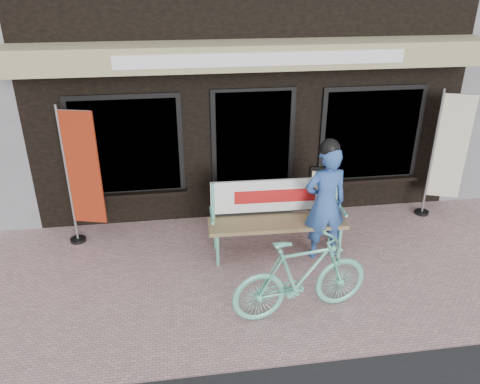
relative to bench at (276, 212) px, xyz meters
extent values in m
plane|color=#C29494|center=(-0.15, -0.82, -0.64)|extent=(70.00, 70.00, 0.00)
cube|color=black|center=(-0.15, 4.18, 1.16)|extent=(7.00, 6.00, 3.60)
cube|color=tan|center=(-0.15, 0.83, 2.11)|extent=(7.00, 0.80, 0.35)
cube|color=white|center=(-0.15, 0.42, 2.11)|extent=(4.00, 0.02, 0.18)
cube|color=black|center=(-0.15, 1.16, 0.46)|extent=(1.20, 0.06, 2.10)
cube|color=black|center=(-0.15, 1.15, 0.46)|extent=(1.35, 0.04, 2.20)
cube|color=black|center=(-2.15, 1.16, 0.71)|extent=(1.60, 0.06, 1.50)
cube|color=black|center=(1.85, 1.16, 0.71)|extent=(1.60, 0.06, 1.50)
cube|color=black|center=(-2.15, 1.15, 0.71)|extent=(1.75, 0.04, 1.65)
cube|color=black|center=(1.85, 1.15, 0.71)|extent=(1.75, 0.04, 1.65)
cube|color=black|center=(-2.15, 1.10, -0.09)|extent=(1.80, 0.18, 0.06)
cube|color=black|center=(1.85, 1.10, -0.09)|extent=(1.80, 0.18, 0.06)
cube|color=#59595B|center=(-0.15, 0.93, -0.56)|extent=(1.30, 0.45, 0.15)
cylinder|color=#66C8AB|center=(-0.90, -0.30, -0.40)|extent=(0.05, 0.05, 0.47)
cylinder|color=#66C8AB|center=(-0.89, 0.14, -0.40)|extent=(0.05, 0.05, 0.47)
cylinder|color=#66C8AB|center=(0.88, -0.35, -0.40)|extent=(0.05, 0.05, 0.47)
cylinder|color=#66C8AB|center=(0.89, 0.09, -0.40)|extent=(0.05, 0.05, 0.47)
cube|color=olive|center=(0.00, -0.11, -0.14)|extent=(2.02, 0.56, 0.06)
cylinder|color=#66C8AB|center=(-0.91, 0.15, 0.14)|extent=(0.05, 0.05, 0.61)
cylinder|color=#66C8AB|center=(0.92, 0.09, 0.14)|extent=(0.05, 0.05, 0.61)
cube|color=white|center=(0.00, 0.14, 0.20)|extent=(1.89, 0.10, 0.50)
cube|color=#B21414|center=(0.00, 0.11, 0.20)|extent=(1.20, 0.05, 0.20)
cylinder|color=#66C8AB|center=(-0.95, -0.08, 0.05)|extent=(0.06, 0.49, 0.04)
cylinder|color=#66C8AB|center=(0.94, -0.13, 0.05)|extent=(0.06, 0.49, 0.04)
imported|color=#2E559F|center=(0.65, -0.26, 0.22)|extent=(0.65, 0.46, 1.71)
sphere|color=black|center=(0.65, -0.26, 1.04)|extent=(0.30, 0.30, 0.27)
imported|color=#66C8AB|center=(-0.01, -1.47, -0.12)|extent=(1.79, 0.74, 1.04)
cylinder|color=gray|center=(-3.00, 0.67, 0.45)|extent=(0.04, 0.04, 2.18)
cylinder|color=gray|center=(-2.76, 0.60, 1.46)|extent=(0.48, 0.16, 0.02)
cube|color=maroon|center=(-2.74, 0.60, 0.60)|extent=(0.48, 0.16, 1.73)
cylinder|color=black|center=(-3.00, 0.67, -0.61)|extent=(0.29, 0.29, 0.05)
cylinder|color=gray|center=(2.78, 0.75, 0.46)|extent=(0.05, 0.05, 2.19)
cylinder|color=gray|center=(3.01, 0.66, 1.47)|extent=(0.47, 0.20, 0.02)
cube|color=beige|center=(3.03, 0.66, 0.61)|extent=(0.47, 0.21, 1.74)
cylinder|color=black|center=(2.78, 0.75, -0.61)|extent=(0.31, 0.31, 0.05)
cube|color=black|center=(1.05, 1.10, -0.22)|extent=(0.42, 0.21, 0.84)
cube|color=beige|center=(1.03, 1.06, -0.12)|extent=(0.34, 0.14, 0.51)
camera|label=1|loc=(-1.41, -5.93, 3.17)|focal=35.00mm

